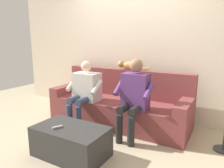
{
  "coord_description": "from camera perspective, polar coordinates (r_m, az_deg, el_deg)",
  "views": [
    {
      "loc": [
        -1.62,
        2.93,
        1.41
      ],
      "look_at": [
        0.0,
        0.11,
        0.73
      ],
      "focal_mm": 33.56,
      "sensor_mm": 36.0,
      "label": 1
    }
  ],
  "objects": [
    {
      "name": "ground_plane",
      "position": [
        3.17,
        -4.53,
        -14.54
      ],
      "size": [
        8.0,
        8.0,
        0.0
      ],
      "primitive_type": "plane",
      "color": "tan"
    },
    {
      "name": "back_wall",
      "position": [
        3.96,
        5.74,
        8.81
      ],
      "size": [
        5.49,
        0.06,
        2.4
      ],
      "primitive_type": "cube",
      "color": "beige",
      "rests_on": "ground"
    },
    {
      "name": "couch",
      "position": [
        3.64,
        1.92,
        -5.95
      ],
      "size": [
        2.39,
        0.79,
        0.9
      ],
      "color": "brown",
      "rests_on": "ground"
    },
    {
      "name": "coffee_table",
      "position": [
        2.72,
        -11.11,
        -15.11
      ],
      "size": [
        0.9,
        0.53,
        0.37
      ],
      "color": "#2D2D2D",
      "rests_on": "ground"
    },
    {
      "name": "person_left_seated",
      "position": [
        3.02,
        5.95,
        -2.95
      ],
      "size": [
        0.53,
        0.49,
        1.16
      ],
      "color": "#5B3370",
      "rests_on": "ground"
    },
    {
      "name": "person_right_seated",
      "position": [
        3.49,
        -7.41,
        -1.5
      ],
      "size": [
        0.59,
        0.55,
        1.08
      ],
      "color": "beige",
      "rests_on": "ground"
    },
    {
      "name": "cat_on_backrest",
      "position": [
        3.71,
        4.69,
        5.11
      ],
      "size": [
        0.6,
        0.13,
        0.16
      ],
      "color": "#B7844C",
      "rests_on": "couch"
    },
    {
      "name": "remote_gray",
      "position": [
        2.65,
        -14.67,
        -11.32
      ],
      "size": [
        0.09,
        0.12,
        0.02
      ],
      "primitive_type": "cube",
      "rotation": [
        0.0,
        0.0,
        4.24
      ],
      "color": "gray",
      "rests_on": "coffee_table"
    }
  ]
}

